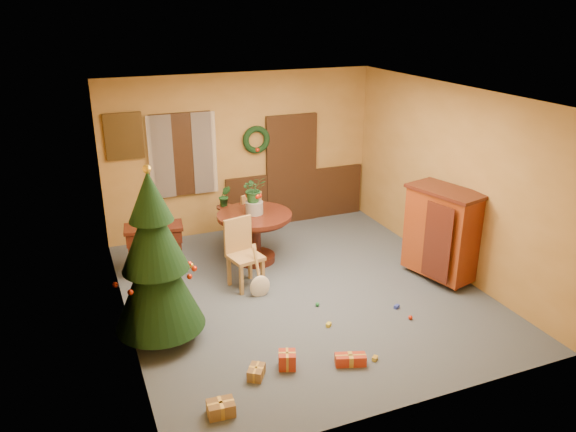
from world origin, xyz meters
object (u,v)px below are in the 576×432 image
chair_near (242,251)px  christmas_tree (155,261)px  sideboard (442,231)px  dining_table (255,228)px  writing_desk (154,237)px

chair_near → christmas_tree: bearing=-144.2°
chair_near → christmas_tree: (-1.42, -1.02, 0.53)m
christmas_tree → sideboard: (4.30, 0.09, -0.32)m
christmas_tree → sideboard: 4.31m
dining_table → christmas_tree: size_ratio=0.53×
christmas_tree → writing_desk: (0.27, 1.95, -0.50)m
chair_near → christmas_tree: 1.82m
dining_table → christmas_tree: 2.60m
dining_table → christmas_tree: christmas_tree is taller
dining_table → christmas_tree: (-1.86, -1.74, 0.51)m
chair_near → writing_desk: (-1.14, 0.93, 0.03)m
christmas_tree → writing_desk: size_ratio=2.45×
writing_desk → chair_near: bearing=-39.1°
writing_desk → sideboard: 4.44m
dining_table → chair_near: (-0.44, -0.72, -0.02)m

